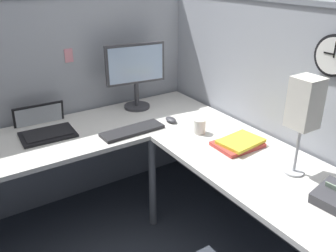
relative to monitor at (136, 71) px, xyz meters
The scene contains 13 objects.
ground_plane 1.25m from the monitor, 116.14° to the right, with size 6.80×6.80×0.00m, color #383D47.
cubicle_wall_back 0.75m from the monitor, 161.11° to the left, with size 2.57×0.12×1.58m.
cubicle_wall_right 1.09m from the monitor, 58.34° to the right, with size 0.12×2.37×1.58m.
desk 0.91m from the monitor, 123.80° to the right, with size 2.35×2.15×0.73m.
monitor is the anchor object (origin of this frame).
laptop 0.78m from the monitor, behind, with size 0.35×0.39×0.22m.
keyboard 0.53m from the monitor, 122.49° to the right, with size 0.43×0.14×0.02m, color #232326.
computer_mouse 0.47m from the monitor, 79.92° to the right, with size 0.06×0.10×0.03m, color #38383D.
book_stack 0.98m from the monitor, 76.95° to the right, with size 0.30×0.23×0.04m.
desk_lamp_paper 1.33m from the monitor, 79.26° to the right, with size 0.13×0.13×0.53m.
coffee_mug 0.69m from the monitor, 78.77° to the right, with size 0.08×0.08×0.10m, color silver.
wall_clock 1.38m from the monitor, 68.04° to the right, with size 0.04×0.22×0.22m.
pinned_note_middle 0.49m from the monitor, 157.76° to the left, with size 0.06×0.00×0.10m, color pink.
Camera 1 is at (-0.90, -1.67, 1.75)m, focal length 37.95 mm.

